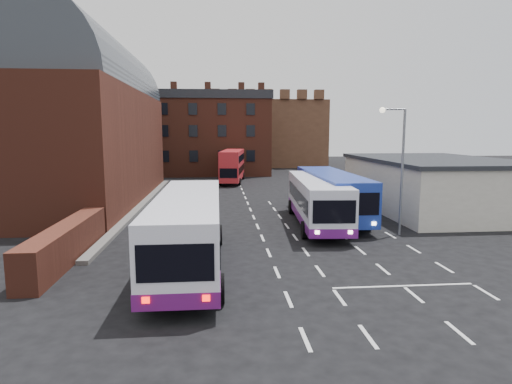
{
  "coord_description": "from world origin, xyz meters",
  "views": [
    {
      "loc": [
        -2.63,
        -19.48,
        6.37
      ],
      "look_at": [
        0.0,
        10.0,
        2.2
      ],
      "focal_mm": 30.0,
      "sensor_mm": 36.0,
      "label": 1
    }
  ],
  "objects": [
    {
      "name": "ground",
      "position": [
        0.0,
        0.0,
        0.0
      ],
      "size": [
        180.0,
        180.0,
        0.0
      ],
      "primitive_type": "plane",
      "color": "black"
    },
    {
      "name": "railway_station",
      "position": [
        -15.5,
        21.0,
        7.64
      ],
      "size": [
        12.0,
        28.0,
        16.0
      ],
      "color": "#602B1E",
      "rests_on": "ground"
    },
    {
      "name": "forecourt_wall",
      "position": [
        -10.2,
        2.0,
        0.9
      ],
      "size": [
        1.2,
        10.0,
        1.8
      ],
      "primitive_type": "cube",
      "color": "#602B1E",
      "rests_on": "ground"
    },
    {
      "name": "cream_building",
      "position": [
        15.0,
        14.0,
        2.16
      ],
      "size": [
        10.4,
        16.4,
        4.25
      ],
      "color": "beige",
      "rests_on": "ground"
    },
    {
      "name": "brick_terrace",
      "position": [
        -6.0,
        46.0,
        5.5
      ],
      "size": [
        22.0,
        10.0,
        11.0
      ],
      "primitive_type": "cube",
      "color": "brown",
      "rests_on": "ground"
    },
    {
      "name": "castle_keep",
      "position": [
        6.0,
        66.0,
        6.0
      ],
      "size": [
        22.0,
        22.0,
        12.0
      ],
      "primitive_type": "cube",
      "color": "brown",
      "rests_on": "ground"
    },
    {
      "name": "bus_white_outbound",
      "position": [
        -4.04,
        0.32,
        2.03
      ],
      "size": [
        3.18,
        12.6,
        3.44
      ],
      "rotation": [
        0.0,
        0.0,
        0.0
      ],
      "color": "white",
      "rests_on": "ground"
    },
    {
      "name": "bus_white_inbound",
      "position": [
        4.08,
        8.88,
        1.9
      ],
      "size": [
        3.62,
        11.98,
        3.22
      ],
      "rotation": [
        0.0,
        0.0,
        3.07
      ],
      "color": "silver",
      "rests_on": "ground"
    },
    {
      "name": "bus_blue",
      "position": [
        5.66,
        10.96,
        2.0
      ],
      "size": [
        3.17,
        12.42,
        3.38
      ],
      "rotation": [
        0.0,
        0.0,
        3.14
      ],
      "color": "#1B3499",
      "rests_on": "ground"
    },
    {
      "name": "bus_red_double",
      "position": [
        -0.82,
        34.53,
        2.16
      ],
      "size": [
        3.56,
        10.36,
        4.06
      ],
      "rotation": [
        0.0,
        0.0,
        3.02
      ],
      "color": "red",
      "rests_on": "ground"
    },
    {
      "name": "street_lamp",
      "position": [
        8.33,
        5.7,
        4.73
      ],
      "size": [
        1.59,
        0.42,
        7.84
      ],
      "rotation": [
        0.0,
        0.0,
        -0.13
      ],
      "color": "slate",
      "rests_on": "ground"
    },
    {
      "name": "pedestrian_red",
      "position": [
        -5.87,
        -1.7,
        0.73
      ],
      "size": [
        0.64,
        0.61,
        1.47
      ],
      "primitive_type": "imported",
      "rotation": [
        0.0,
        0.0,
        3.83
      ],
      "color": "#8D0400",
      "rests_on": "ground"
    },
    {
      "name": "pedestrian_beige",
      "position": [
        -5.21,
        -3.52,
        0.88
      ],
      "size": [
        1.0,
        0.86,
        1.76
      ],
      "primitive_type": "imported",
      "rotation": [
        0.0,
        0.0,
        3.4
      ],
      "color": "#BCAC95",
      "rests_on": "ground"
    }
  ]
}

